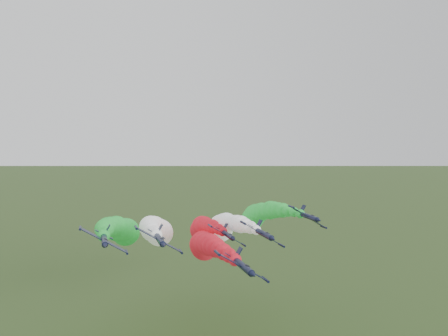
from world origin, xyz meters
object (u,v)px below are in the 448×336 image
(jet_outer_right, at_px, (258,215))
(jet_trail, at_px, (203,228))
(jet_inner_left, at_px, (155,230))
(jet_inner_right, at_px, (223,227))
(jet_lead, at_px, (205,245))
(jet_outer_left, at_px, (120,230))

(jet_outer_right, xyz_separation_m, jet_trail, (-15.69, 8.55, -4.86))
(jet_inner_left, bearing_deg, jet_trail, 41.90)
(jet_inner_right, bearing_deg, jet_lead, -123.23)
(jet_outer_left, xyz_separation_m, jet_trail, (26.95, 13.60, -3.70))
(jet_lead, distance_m, jet_inner_left, 18.01)
(jet_outer_left, xyz_separation_m, jet_outer_right, (42.64, 5.05, 1.16))
(jet_lead, xyz_separation_m, jet_inner_right, (8.81, 13.45, 1.69))
(jet_outer_left, bearing_deg, jet_inner_right, -6.16)
(jet_outer_right, distance_m, jet_trail, 18.52)
(jet_inner_left, distance_m, jet_outer_left, 9.69)
(jet_inner_right, xyz_separation_m, jet_outer_right, (13.78, 8.17, 1.24))
(jet_inner_right, height_order, jet_outer_right, jet_outer_right)
(jet_inner_left, distance_m, jet_trail, 23.77)
(jet_lead, distance_m, jet_outer_left, 26.07)
(jet_trail, bearing_deg, jet_lead, -102.89)
(jet_lead, relative_size, jet_outer_left, 1.01)
(jet_inner_left, relative_size, jet_outer_left, 1.01)
(jet_inner_right, xyz_separation_m, jet_trail, (-1.91, 16.71, -3.62))
(jet_lead, bearing_deg, jet_inner_left, 126.18)
(jet_trail, bearing_deg, jet_outer_right, -28.58)
(jet_outer_left, relative_size, jet_outer_right, 0.99)
(jet_lead, bearing_deg, jet_outer_right, 43.74)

